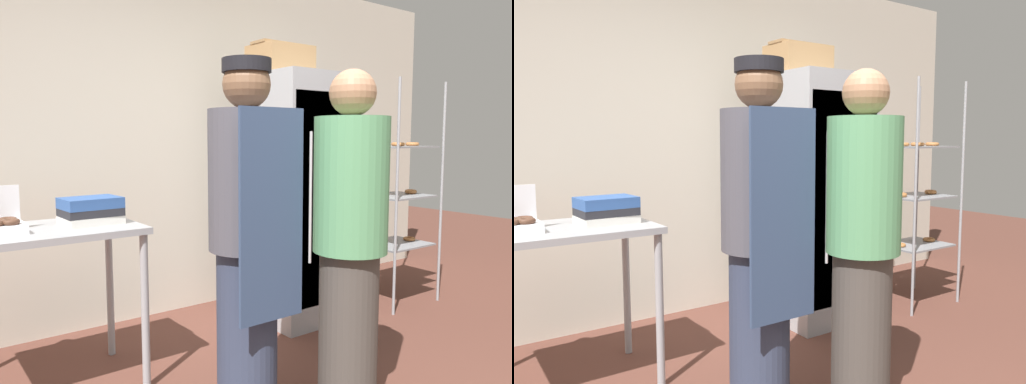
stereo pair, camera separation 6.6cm
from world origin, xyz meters
TOP-DOWN VIEW (x-y plane):
  - back_wall at (0.00, 2.21)m, footprint 6.40×0.12m
  - refrigerator at (0.92, 1.48)m, footprint 0.66×0.72m
  - baking_rack at (1.84, 1.26)m, footprint 0.61×0.48m
  - prep_counter at (-0.99, 1.36)m, footprint 1.07×0.62m
  - binder_stack at (-0.69, 1.35)m, footprint 0.32×0.25m
  - cardboard_storage_box at (0.84, 1.59)m, footprint 0.43×0.33m
  - person_baker at (-0.21, 0.54)m, footprint 0.37×0.39m
  - person_customer at (0.22, 0.27)m, footprint 0.36×0.36m

SIDE VIEW (x-z plane):
  - prep_counter at x=-0.99m, z-range 0.33..1.24m
  - person_customer at x=0.22m, z-range 0.02..1.72m
  - person_baker at x=-0.21m, z-range 0.04..1.77m
  - baking_rack at x=1.84m, z-range 0.00..1.84m
  - refrigerator at x=0.92m, z-range 0.00..1.85m
  - binder_stack at x=-0.69m, z-range 0.90..1.05m
  - back_wall at x=0.00m, z-range 0.00..2.75m
  - cardboard_storage_box at x=0.84m, z-range 1.84..2.08m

